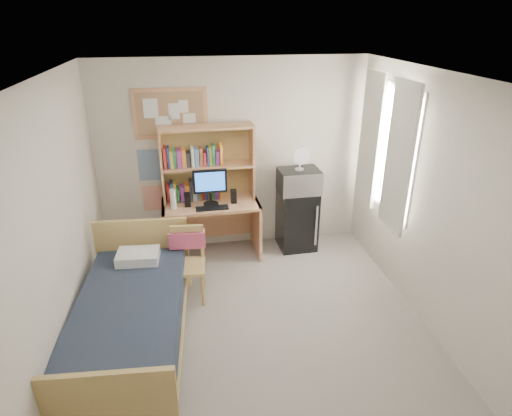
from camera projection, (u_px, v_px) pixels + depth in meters
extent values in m
cube|color=gray|center=(259.00, 338.00, 4.45)|extent=(3.60, 4.20, 0.02)
cube|color=white|center=(260.00, 79.00, 3.37)|extent=(3.60, 4.20, 0.02)
cube|color=beige|center=(233.00, 157.00, 5.79)|extent=(3.60, 0.04, 2.60)
cube|color=beige|center=(51.00, 242.00, 3.64)|extent=(0.04, 4.20, 2.60)
cube|color=beige|center=(440.00, 212.00, 4.18)|extent=(0.04, 4.20, 2.60)
cube|color=white|center=(386.00, 148.00, 5.12)|extent=(0.10, 1.40, 1.70)
cube|color=silver|center=(399.00, 158.00, 4.76)|extent=(0.04, 0.55, 1.70)
cube|color=silver|center=(370.00, 140.00, 5.48)|extent=(0.04, 0.55, 1.70)
cube|color=tan|center=(170.00, 114.00, 5.40)|extent=(0.94, 0.03, 0.64)
cube|color=#225389|center=(150.00, 165.00, 5.64)|extent=(0.30, 0.01, 0.42)
cube|color=#E04727|center=(153.00, 198.00, 5.83)|extent=(0.28, 0.01, 0.36)
cube|color=tan|center=(212.00, 229.00, 5.81)|extent=(1.29, 0.68, 0.79)
cube|color=tan|center=(188.00, 266.00, 4.89)|extent=(0.47, 0.47, 0.87)
cube|color=black|center=(297.00, 219.00, 6.04)|extent=(0.52, 0.52, 0.85)
cube|color=#1C2332|center=(131.00, 325.00, 4.19)|extent=(1.15, 2.11, 0.56)
cube|color=tan|center=(208.00, 163.00, 5.58)|extent=(1.22, 0.35, 0.99)
cube|color=black|center=(210.00, 188.00, 5.50)|extent=(0.44, 0.05, 0.46)
cube|color=black|center=(212.00, 208.00, 5.46)|extent=(0.42, 0.15, 0.02)
cube|color=black|center=(187.00, 200.00, 5.50)|extent=(0.08, 0.08, 0.19)
cube|color=black|center=(234.00, 196.00, 5.61)|extent=(0.08, 0.08, 0.18)
cylinder|color=white|center=(173.00, 199.00, 5.42)|extent=(0.08, 0.08, 0.26)
cube|color=#D14F70|center=(187.00, 239.00, 4.97)|extent=(0.43, 0.16, 0.20)
cube|color=silver|center=(299.00, 181.00, 5.78)|extent=(0.55, 0.43, 0.31)
cylinder|color=white|center=(300.00, 159.00, 5.65)|extent=(0.25, 0.25, 0.30)
cube|color=white|center=(138.00, 256.00, 4.73)|extent=(0.47, 0.35, 0.11)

